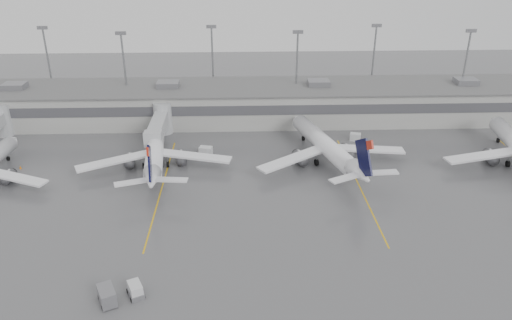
{
  "coord_description": "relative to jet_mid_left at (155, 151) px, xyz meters",
  "views": [
    {
      "loc": [
        -3.69,
        -54.51,
        41.58
      ],
      "look_at": [
        -0.85,
        24.0,
        5.0
      ],
      "focal_mm": 35.0,
      "sensor_mm": 36.0,
      "label": 1
    }
  ],
  "objects": [
    {
      "name": "ground",
      "position": [
        19.75,
        -32.44,
        -3.27
      ],
      "size": [
        260.0,
        260.0,
        0.0
      ],
      "primitive_type": "plane",
      "color": "#515154",
      "rests_on": "ground"
    },
    {
      "name": "terminal",
      "position": [
        19.74,
        25.54,
        0.9
      ],
      "size": [
        152.0,
        17.0,
        9.45
      ],
      "color": "#A0A09C",
      "rests_on": "ground"
    },
    {
      "name": "light_masts",
      "position": [
        19.75,
        31.31,
        8.76
      ],
      "size": [
        142.4,
        8.0,
        20.6
      ],
      "color": "gray",
      "rests_on": "ground"
    },
    {
      "name": "jet_bridge_right",
      "position": [
        -0.75,
        13.28,
        0.6
      ],
      "size": [
        4.0,
        17.2,
        7.0
      ],
      "color": "#ADB0B3",
      "rests_on": "ground"
    },
    {
      "name": "stand_markings",
      "position": [
        19.75,
        -8.44,
        -3.26
      ],
      "size": [
        105.25,
        40.0,
        0.01
      ],
      "color": "#EDB00D",
      "rests_on": "ground"
    },
    {
      "name": "jet_mid_left",
      "position": [
        0.0,
        0.0,
        0.0
      ],
      "size": [
        28.86,
        32.5,
        10.52
      ],
      "rotation": [
        0.0,
        0.0,
        0.11
      ],
      "color": "white",
      "rests_on": "ground"
    },
    {
      "name": "jet_mid_right",
      "position": [
        32.98,
        0.68,
        0.15
      ],
      "size": [
        29.23,
        33.21,
        10.99
      ],
      "rotation": [
        0.0,
        0.0,
        0.27
      ],
      "color": "white",
      "rests_on": "ground"
    },
    {
      "name": "baggage_tug",
      "position": [
        2.86,
        -37.18,
        -2.58
      ],
      "size": [
        2.68,
        3.19,
        1.76
      ],
      "rotation": [
        0.0,
        0.0,
        0.44
      ],
      "color": "silver",
      "rests_on": "ground"
    },
    {
      "name": "baggage_cart",
      "position": [
        -0.34,
        -38.38,
        -2.21
      ],
      "size": [
        2.99,
        3.64,
        2.04
      ],
      "rotation": [
        0.0,
        0.0,
        0.44
      ],
      "color": "slate",
      "rests_on": "ground"
    },
    {
      "name": "gse_uld_b",
      "position": [
        9.26,
        5.02,
        -2.38
      ],
      "size": [
        2.82,
        2.2,
        1.77
      ],
      "primitive_type": "cube",
      "rotation": [
        0.0,
        0.0,
        -0.23
      ],
      "color": "silver",
      "rests_on": "ground"
    },
    {
      "name": "gse_uld_c",
      "position": [
        41.04,
        11.57,
        -2.48
      ],
      "size": [
        2.56,
        2.04,
        1.59
      ],
      "primitive_type": "cube",
      "rotation": [
        0.0,
        0.0,
        -0.27
      ],
      "color": "silver",
      "rests_on": "ground"
    },
    {
      "name": "gse_loader",
      "position": [
        -3.51,
        12.38,
        -2.32
      ],
      "size": [
        2.67,
        3.45,
        1.9
      ],
      "primitive_type": "cube",
      "rotation": [
        0.0,
        0.0,
        0.28
      ],
      "color": "slate",
      "rests_on": "ground"
    },
    {
      "name": "cone_a",
      "position": [
        -25.73,
        -0.0,
        -2.96
      ],
      "size": [
        0.39,
        0.39,
        0.61
      ],
      "primitive_type": "cone",
      "color": "orange",
      "rests_on": "ground"
    },
    {
      "name": "cone_b",
      "position": [
        7.83,
        7.14,
        -2.94
      ],
      "size": [
        0.41,
        0.41,
        0.65
      ],
      "primitive_type": "cone",
      "color": "orange",
      "rests_on": "ground"
    },
    {
      "name": "cone_c",
      "position": [
        37.08,
        -0.09,
        -2.94
      ],
      "size": [
        0.42,
        0.42,
        0.67
      ],
      "primitive_type": "cone",
      "color": "orange",
      "rests_on": "ground"
    }
  ]
}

